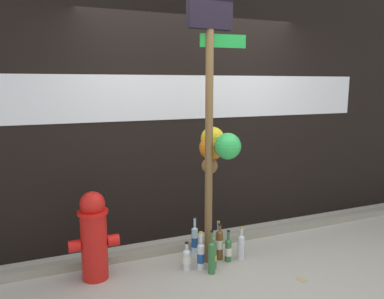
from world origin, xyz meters
TOP-DOWN VIEW (x-y plane):
  - ground_plane at (0.00, 0.00)m, footprint 14.00×14.00m
  - building_wall at (-0.00, 1.31)m, footprint 10.00×0.21m
  - curb_strip at (0.00, 0.87)m, footprint 8.00×0.12m
  - memorial_post at (-0.07, 0.56)m, footprint 0.58×0.50m
  - fire_hydrant at (-1.24, 0.61)m, footprint 0.45×0.27m
  - bottle_0 at (0.05, 0.68)m, footprint 0.06×0.06m
  - bottle_1 at (-0.28, 0.40)m, footprint 0.07×0.07m
  - bottle_2 at (-0.16, 0.37)m, footprint 0.08×0.08m
  - bottle_3 at (-0.02, 0.52)m, footprint 0.07×0.07m
  - bottle_4 at (0.18, 0.43)m, footprint 0.07×0.07m
  - bottle_5 at (-0.40, 0.44)m, footprint 0.08×0.08m
  - bottle_6 at (0.04, 0.44)m, footprint 0.07×0.07m
  - bottle_7 at (-0.19, 0.77)m, footprint 0.07×0.07m
  - bottle_8 at (-0.22, 0.28)m, footprint 0.07×0.07m
  - litter_0 at (0.91, 1.00)m, footprint 0.11×0.09m
  - litter_1 at (0.49, -0.15)m, footprint 0.09×0.11m

SIDE VIEW (x-z plane):
  - ground_plane at x=0.00m, z-range 0.00..0.00m
  - litter_0 at x=0.91m, z-range 0.00..0.01m
  - litter_1 at x=0.49m, z-range 0.00..0.01m
  - curb_strip at x=0.00m, z-range 0.00..0.08m
  - bottle_5 at x=-0.40m, z-range -0.03..0.25m
  - bottle_6 at x=0.04m, z-range -0.04..0.29m
  - bottle_2 at x=-0.16m, z-range -0.03..0.28m
  - bottle_0 at x=0.05m, z-range -0.03..0.31m
  - bottle_7 at x=-0.19m, z-range -0.05..0.34m
  - bottle_1 at x=-0.28m, z-range -0.05..0.33m
  - bottle_4 at x=0.18m, z-range -0.02..0.32m
  - bottle_3 at x=-0.02m, z-range -0.03..0.35m
  - bottle_8 at x=-0.22m, z-range -0.04..0.38m
  - fire_hydrant at x=-1.24m, z-range 0.00..0.83m
  - memorial_post at x=-0.07m, z-range 0.08..2.70m
  - building_wall at x=0.00m, z-range 0.00..3.37m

